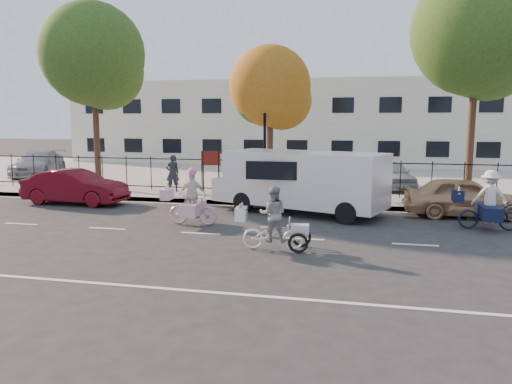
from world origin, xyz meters
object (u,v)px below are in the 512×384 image
(bull_bike, at_px, (488,206))
(lot_car_c, at_px, (284,170))
(lamppost, at_px, (265,124))
(unicorn_bike, at_px, (192,204))
(white_van, at_px, (301,180))
(red_sedan, at_px, (75,187))
(pedestrian, at_px, (173,173))
(gold_sedan, at_px, (465,197))
(zebra_trike, at_px, (273,225))
(lot_car_d, at_px, (391,174))
(lot_car_a, at_px, (38,163))

(bull_bike, height_order, lot_car_c, bull_bike)
(lamppost, distance_m, unicorn_bike, 6.28)
(lamppost, relative_size, white_van, 0.66)
(red_sedan, xyz_separation_m, pedestrian, (2.85, 3.00, 0.29))
(lamppost, bearing_deg, lot_car_c, 85.56)
(red_sedan, relative_size, gold_sedan, 1.02)
(zebra_trike, relative_size, white_van, 0.29)
(unicorn_bike, bearing_deg, lot_car_c, -9.93)
(bull_bike, bearing_deg, unicorn_bike, 99.48)
(lot_car_d, bearing_deg, lot_car_a, 161.12)
(pedestrian, height_order, lot_car_d, pedestrian)
(red_sedan, xyz_separation_m, lot_car_a, (-6.93, 7.26, 0.16))
(bull_bike, xyz_separation_m, lot_car_c, (-7.51, 7.84, 0.15))
(bull_bike, xyz_separation_m, gold_sedan, (-0.33, 1.95, -0.04))
(white_van, bearing_deg, pedestrian, 172.90)
(zebra_trike, distance_m, pedestrian, 10.06)
(lamppost, height_order, unicorn_bike, lamppost)
(unicorn_bike, distance_m, lot_car_a, 16.15)
(lamppost, xyz_separation_m, lot_car_a, (-13.89, 4.26, -2.28))
(unicorn_bike, relative_size, pedestrian, 1.12)
(gold_sedan, bearing_deg, lot_car_a, 69.46)
(lot_car_d, bearing_deg, red_sedan, -168.69)
(lamppost, xyz_separation_m, lot_car_c, (0.27, 3.46, -2.24))
(white_van, distance_m, pedestrian, 6.75)
(lamppost, distance_m, lot_car_d, 6.61)
(lot_car_a, bearing_deg, lamppost, -33.19)
(zebra_trike, xyz_separation_m, red_sedan, (-8.86, 5.06, 0.04))
(lot_car_d, bearing_deg, white_van, -133.68)
(zebra_trike, height_order, pedestrian, pedestrian)
(gold_sedan, distance_m, lot_car_d, 6.14)
(gold_sedan, bearing_deg, lamppost, 68.78)
(lamppost, bearing_deg, gold_sedan, -18.09)
(bull_bike, bearing_deg, lot_car_c, 45.03)
(pedestrian, relative_size, lot_car_a, 0.34)
(unicorn_bike, distance_m, gold_sedan, 9.20)
(unicorn_bike, xyz_separation_m, lot_car_d, (6.40, 8.97, 0.11))
(red_sedan, height_order, lot_car_a, lot_car_a)
(gold_sedan, relative_size, lot_car_d, 1.07)
(red_sedan, relative_size, pedestrian, 2.52)
(lot_car_a, xyz_separation_m, lot_car_d, (19.13, -0.96, -0.05))
(white_van, xyz_separation_m, lot_car_c, (-1.67, 6.46, -0.32))
(unicorn_bike, xyz_separation_m, lot_car_c, (1.43, 9.13, 0.20))
(zebra_trike, xyz_separation_m, gold_sedan, (5.55, 5.63, 0.05))
(gold_sedan, distance_m, lot_car_c, 9.29)
(lot_car_a, bearing_deg, zebra_trike, -54.11)
(unicorn_bike, height_order, lot_car_c, unicorn_bike)
(pedestrian, bearing_deg, bull_bike, 127.42)
(unicorn_bike, bearing_deg, red_sedan, 64.20)
(zebra_trike, relative_size, bull_bike, 0.99)
(lot_car_c, relative_size, lot_car_d, 1.18)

